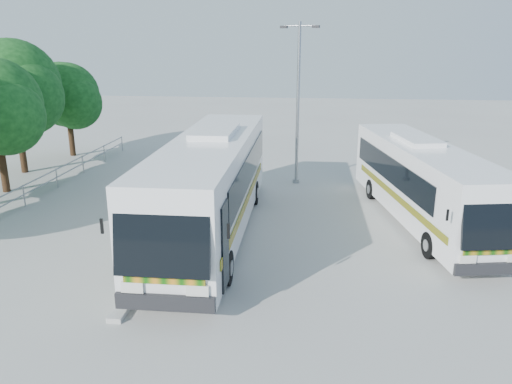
# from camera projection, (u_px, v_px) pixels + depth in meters

# --- Properties ---
(ground) EXTENTS (100.00, 100.00, 0.00)m
(ground) POSITION_uv_depth(u_px,v_px,m) (235.00, 241.00, 18.55)
(ground) COLOR #ACACA6
(ground) RESTS_ON ground
(kerb_divider) EXTENTS (0.40, 16.00, 0.15)m
(kerb_divider) POSITION_uv_depth(u_px,v_px,m) (187.00, 219.00, 20.68)
(kerb_divider) COLOR #B2B2AD
(kerb_divider) RESTS_ON ground
(railing) EXTENTS (0.06, 22.00, 1.00)m
(railing) POSITION_uv_depth(u_px,v_px,m) (35.00, 184.00, 23.21)
(railing) COLOR gray
(railing) RESTS_ON ground
(tree_far_d) EXTENTS (5.62, 5.30, 7.33)m
(tree_far_d) POSITION_uv_depth(u_px,v_px,m) (15.00, 86.00, 26.95)
(tree_far_d) COLOR #382314
(tree_far_d) RESTS_ON ground
(tree_far_e) EXTENTS (4.54, 4.28, 5.92)m
(tree_far_e) POSITION_uv_depth(u_px,v_px,m) (68.00, 95.00, 31.43)
(tree_far_e) COLOR #382314
(tree_far_e) RESTS_ON ground
(coach_main) EXTENTS (2.87, 13.27, 3.68)m
(coach_main) POSITION_uv_depth(u_px,v_px,m) (211.00, 183.00, 18.77)
(coach_main) COLOR white
(coach_main) RESTS_ON ground
(coach_adjacent) EXTENTS (4.30, 11.59, 3.16)m
(coach_adjacent) POSITION_uv_depth(u_px,v_px,m) (422.00, 181.00, 20.10)
(coach_adjacent) COLOR white
(coach_adjacent) RESTS_ON ground
(lamppost) EXTENTS (1.94, 0.69, 8.05)m
(lamppost) POSITION_uv_depth(u_px,v_px,m) (298.00, 97.00, 24.97)
(lamppost) COLOR #909398
(lamppost) RESTS_ON ground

